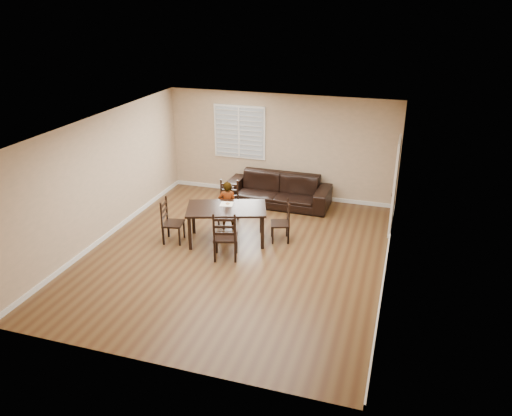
# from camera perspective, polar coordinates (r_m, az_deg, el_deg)

# --- Properties ---
(ground) EXTENTS (7.00, 7.00, 0.00)m
(ground) POSITION_cam_1_polar(r_m,az_deg,el_deg) (10.36, -2.29, -5.30)
(ground) COLOR brown
(ground) RESTS_ON ground
(room) EXTENTS (6.04, 7.04, 2.72)m
(room) POSITION_cam_1_polar(r_m,az_deg,el_deg) (9.79, -1.91, 4.49)
(room) COLOR tan
(room) RESTS_ON ground
(dining_table) EXTENTS (1.88, 1.42, 0.78)m
(dining_table) POSITION_cam_1_polar(r_m,az_deg,el_deg) (10.64, -3.39, -0.37)
(dining_table) COLOR black
(dining_table) RESTS_ON ground
(chair_near) EXTENTS (0.51, 0.49, 1.00)m
(chair_near) POSITION_cam_1_polar(r_m,az_deg,el_deg) (11.71, -3.09, 0.60)
(chair_near) COLOR black
(chair_near) RESTS_ON ground
(chair_far) EXTENTS (0.58, 0.56, 1.05)m
(chair_far) POSITION_cam_1_polar(r_m,az_deg,el_deg) (9.93, -3.57, -3.57)
(chair_far) COLOR black
(chair_far) RESTS_ON ground
(chair_left) EXTENTS (0.48, 0.50, 0.97)m
(chair_left) POSITION_cam_1_polar(r_m,az_deg,el_deg) (10.88, -10.03, -1.62)
(chair_left) COLOR black
(chair_left) RESTS_ON ground
(chair_right) EXTENTS (0.50, 0.52, 0.92)m
(chair_right) POSITION_cam_1_polar(r_m,az_deg,el_deg) (10.78, 3.36, -1.68)
(chair_right) COLOR black
(chair_right) RESTS_ON ground
(child) EXTENTS (0.48, 0.39, 1.15)m
(child) POSITION_cam_1_polar(r_m,az_deg,el_deg) (11.24, -3.27, 0.28)
(child) COLOR gray
(child) RESTS_ON ground
(napkin) EXTENTS (0.32, 0.32, 0.00)m
(napkin) POSITION_cam_1_polar(r_m,az_deg,el_deg) (10.78, -3.37, 0.46)
(napkin) COLOR white
(napkin) RESTS_ON dining_table
(donut) EXTENTS (0.09, 0.09, 0.03)m
(donut) POSITION_cam_1_polar(r_m,az_deg,el_deg) (10.77, -3.26, 0.56)
(donut) COLOR #B17F3F
(donut) RESTS_ON napkin
(sofa) EXTENTS (2.64, 1.05, 0.77)m
(sofa) POSITION_cam_1_polar(r_m,az_deg,el_deg) (12.66, 2.49, 2.05)
(sofa) COLOR black
(sofa) RESTS_ON ground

